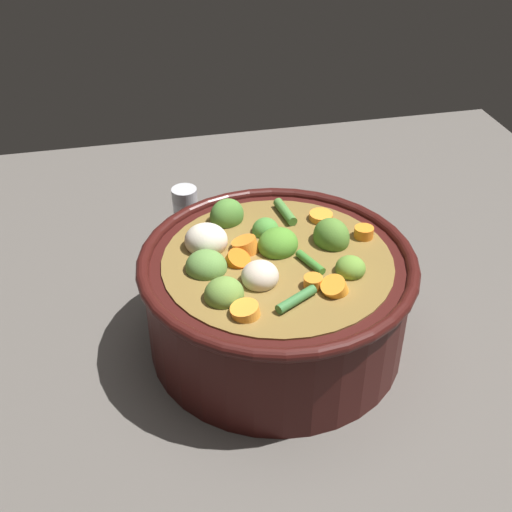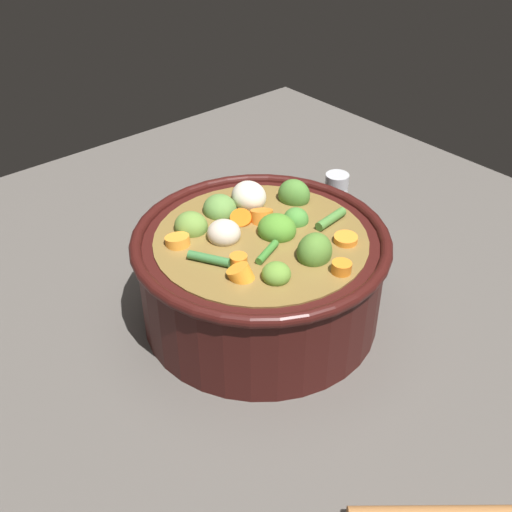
% 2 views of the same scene
% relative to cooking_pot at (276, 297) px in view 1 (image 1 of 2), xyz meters
% --- Properties ---
extents(ground_plane, '(1.10, 1.10, 0.00)m').
position_rel_cooking_pot_xyz_m(ground_plane, '(0.00, 0.00, -0.06)').
color(ground_plane, '#514C47').
extents(cooking_pot, '(0.29, 0.29, 0.14)m').
position_rel_cooking_pot_xyz_m(cooking_pot, '(0.00, 0.00, 0.00)').
color(cooking_pot, '#38110F').
rests_on(cooking_pot, ground_plane).
extents(salt_shaker, '(0.03, 0.03, 0.09)m').
position_rel_cooking_pot_xyz_m(salt_shaker, '(-0.20, -0.07, -0.02)').
color(salt_shaker, silver).
rests_on(salt_shaker, ground_plane).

